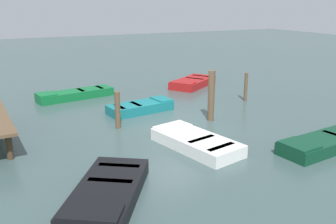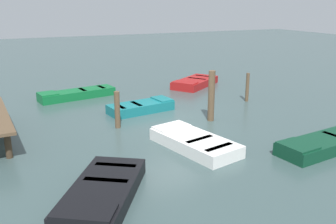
{
  "view_description": "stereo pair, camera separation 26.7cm",
  "coord_description": "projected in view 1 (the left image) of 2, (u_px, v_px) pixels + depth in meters",
  "views": [
    {
      "loc": [
        -12.92,
        6.26,
        4.62
      ],
      "look_at": [
        0.0,
        0.0,
        0.35
      ],
      "focal_mm": 39.78,
      "sensor_mm": 36.0,
      "label": 1
    },
    {
      "loc": [
        -13.04,
        6.02,
        4.62
      ],
      "look_at": [
        0.0,
        0.0,
        0.35
      ],
      "focal_mm": 39.78,
      "sensor_mm": 36.0,
      "label": 2
    }
  ],
  "objects": [
    {
      "name": "rowboat_teal",
      "position": [
        141.0,
        107.0,
        16.18
      ],
      "size": [
        1.52,
        2.96,
        0.46
      ],
      "rotation": [
        0.0,
        0.0,
        4.86
      ],
      "color": "#14666B",
      "rests_on": "ground_plane"
    },
    {
      "name": "rowboat_black",
      "position": [
        107.0,
        192.0,
        8.94
      ],
      "size": [
        3.5,
        2.96,
        0.46
      ],
      "rotation": [
        0.0,
        0.0,
        2.57
      ],
      "color": "black",
      "rests_on": "ground_plane"
    },
    {
      "name": "rowboat_white",
      "position": [
        196.0,
        142.0,
        12.18
      ],
      "size": [
        3.37,
        2.05,
        0.46
      ],
      "rotation": [
        0.0,
        0.0,
        0.22
      ],
      "color": "silver",
      "rests_on": "ground_plane"
    },
    {
      "name": "mooring_piling_far_right",
      "position": [
        118.0,
        110.0,
        13.97
      ],
      "size": [
        0.21,
        0.21,
        1.41
      ],
      "primitive_type": "cylinder",
      "color": "brown",
      "rests_on": "ground_plane"
    },
    {
      "name": "mooring_piling_far_left",
      "position": [
        211.0,
        96.0,
        14.81
      ],
      "size": [
        0.26,
        0.26,
        2.03
      ],
      "primitive_type": "cylinder",
      "color": "brown",
      "rests_on": "ground_plane"
    },
    {
      "name": "mooring_piling_near_right",
      "position": [
        246.0,
        87.0,
        17.86
      ],
      "size": [
        0.16,
        0.16,
        1.37
      ],
      "primitive_type": "cylinder",
      "color": "brown",
      "rests_on": "ground_plane"
    },
    {
      "name": "rowboat_red",
      "position": [
        193.0,
        82.0,
        21.15
      ],
      "size": [
        2.99,
        3.44,
        0.46
      ],
      "rotation": [
        0.0,
        0.0,
        2.17
      ],
      "color": "maroon",
      "rests_on": "ground_plane"
    },
    {
      "name": "ground_plane",
      "position": [
        168.0,
        120.0,
        15.08
      ],
      "size": [
        80.0,
        80.0,
        0.0
      ],
      "primitive_type": "plane",
      "color": "#384C4C"
    },
    {
      "name": "rowboat_green",
      "position": [
        75.0,
        94.0,
        18.41
      ],
      "size": [
        1.64,
        3.85,
        0.46
      ],
      "rotation": [
        0.0,
        0.0,
        1.74
      ],
      "color": "#0F602D",
      "rests_on": "ground_plane"
    },
    {
      "name": "rowboat_dark_green",
      "position": [
        328.0,
        141.0,
        12.19
      ],
      "size": [
        1.61,
        3.99,
        0.46
      ],
      "rotation": [
        0.0,
        0.0,
        1.69
      ],
      "color": "#0C3823",
      "rests_on": "ground_plane"
    }
  ]
}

